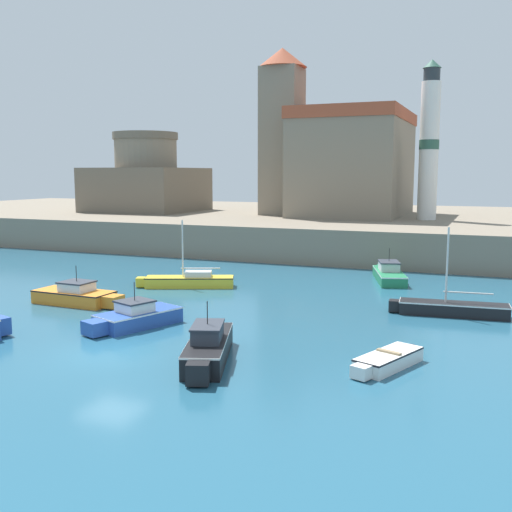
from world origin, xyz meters
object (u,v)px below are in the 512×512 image
(motorboat_green_3, at_px, (389,274))
(church, at_px, (343,158))
(dinghy_white_6, at_px, (387,360))
(fortress, at_px, (147,182))
(lighthouse, at_px, (429,143))
(sailboat_yellow_1, at_px, (188,281))
(motorboat_orange_7, at_px, (77,295))
(motorboat_blue_2, at_px, (135,317))
(sailboat_black_0, at_px, (451,308))
(motorboat_black_4, at_px, (208,347))

(motorboat_green_3, relative_size, church, 0.36)
(dinghy_white_6, xyz_separation_m, fortress, (-34.80, 38.28, 5.98))
(fortress, bearing_deg, church, 5.03)
(motorboat_green_3, height_order, lighthouse, lighthouse)
(sailboat_yellow_1, relative_size, motorboat_green_3, 1.00)
(lighthouse, bearing_deg, church, 159.83)
(fortress, bearing_deg, motorboat_orange_7, -63.74)
(motorboat_blue_2, bearing_deg, church, 89.31)
(motorboat_blue_2, height_order, lighthouse, lighthouse)
(sailboat_yellow_1, bearing_deg, dinghy_white_6, -37.93)
(motorboat_green_3, bearing_deg, dinghy_white_6, -80.45)
(motorboat_green_3, xyz_separation_m, lighthouse, (0.36, 18.18, 9.68))
(motorboat_green_3, distance_m, motorboat_orange_7, 20.64)
(motorboat_orange_7, height_order, lighthouse, lighthouse)
(sailboat_yellow_1, relative_size, motorboat_orange_7, 1.13)
(motorboat_blue_2, bearing_deg, fortress, 121.52)
(sailboat_black_0, bearing_deg, motorboat_black_4, -125.30)
(sailboat_black_0, height_order, motorboat_blue_2, sailboat_black_0)
(sailboat_yellow_1, relative_size, church, 0.36)
(church, bearing_deg, motorboat_blue_2, -90.69)
(sailboat_black_0, relative_size, dinghy_white_6, 1.56)
(church, relative_size, lighthouse, 1.16)
(motorboat_blue_2, xyz_separation_m, motorboat_green_3, (9.16, 17.18, 0.00))
(dinghy_white_6, relative_size, motorboat_orange_7, 0.71)
(motorboat_black_4, bearing_deg, sailboat_black_0, 54.70)
(motorboat_blue_2, distance_m, fortress, 43.39)
(sailboat_yellow_1, bearing_deg, motorboat_blue_2, -75.88)
(motorboat_blue_2, distance_m, motorboat_black_4, 6.67)
(sailboat_black_0, relative_size, lighthouse, 0.41)
(sailboat_yellow_1, height_order, church, church)
(motorboat_black_4, distance_m, dinghy_white_6, 6.91)
(church, height_order, fortress, church)
(sailboat_black_0, bearing_deg, lighthouse, 99.15)
(motorboat_green_3, distance_m, dinghy_white_6, 19.06)
(church, distance_m, lighthouse, 9.72)
(lighthouse, bearing_deg, sailboat_yellow_1, -115.30)
(sailboat_yellow_1, relative_size, motorboat_black_4, 1.07)
(motorboat_green_3, height_order, church, church)
(sailboat_yellow_1, xyz_separation_m, motorboat_blue_2, (2.50, -9.93, 0.06))
(motorboat_green_3, relative_size, fortress, 0.54)
(motorboat_blue_2, relative_size, lighthouse, 0.34)
(dinghy_white_6, distance_m, motorboat_orange_7, 18.81)
(motorboat_blue_2, bearing_deg, motorboat_green_3, 61.94)
(motorboat_green_3, height_order, motorboat_orange_7, motorboat_green_3)
(motorboat_orange_7, bearing_deg, church, 79.86)
(motorboat_green_3, xyz_separation_m, dinghy_white_6, (3.16, -18.80, -0.18))
(motorboat_blue_2, bearing_deg, sailboat_yellow_1, 104.12)
(sailboat_black_0, distance_m, sailboat_yellow_1, 16.50)
(motorboat_green_3, relative_size, motorboat_black_4, 1.07)
(dinghy_white_6, height_order, church, church)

